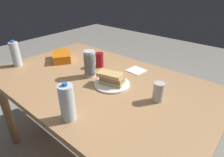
{
  "coord_description": "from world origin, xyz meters",
  "views": [
    {
      "loc": [
        -0.86,
        0.86,
        1.44
      ],
      "look_at": [
        -0.11,
        -0.02,
        0.83
      ],
      "focal_mm": 30.31,
      "sensor_mm": 36.0,
      "label": 1
    }
  ],
  "objects_px": {
    "soda_can_silver": "(158,92)",
    "plastic_cup_stack": "(90,64)",
    "paper_plate": "(112,84)",
    "chip_bag": "(62,56)",
    "sandwich": "(111,78)",
    "dining_table": "(99,91)",
    "soda_can_red": "(100,60)",
    "water_bottle_spare": "(67,103)",
    "water_bottle_tall": "(16,54)"
  },
  "relations": [
    {
      "from": "paper_plate",
      "to": "water_bottle_spare",
      "type": "xyz_separation_m",
      "value": [
        -0.06,
        0.43,
        0.1
      ]
    },
    {
      "from": "water_bottle_spare",
      "to": "soda_can_red",
      "type": "bearing_deg",
      "value": -60.31
    },
    {
      "from": "paper_plate",
      "to": "plastic_cup_stack",
      "type": "distance_m",
      "value": 0.24
    },
    {
      "from": "sandwich",
      "to": "plastic_cup_stack",
      "type": "bearing_deg",
      "value": 0.34
    },
    {
      "from": "paper_plate",
      "to": "water_bottle_spare",
      "type": "bearing_deg",
      "value": 97.9
    },
    {
      "from": "paper_plate",
      "to": "chip_bag",
      "type": "bearing_deg",
      "value": -4.51
    },
    {
      "from": "soda_can_silver",
      "to": "plastic_cup_stack",
      "type": "bearing_deg",
      "value": 3.85
    },
    {
      "from": "sandwich",
      "to": "water_bottle_spare",
      "type": "height_order",
      "value": "water_bottle_spare"
    },
    {
      "from": "water_bottle_tall",
      "to": "paper_plate",
      "type": "bearing_deg",
      "value": -162.11
    },
    {
      "from": "chip_bag",
      "to": "water_bottle_tall",
      "type": "xyz_separation_m",
      "value": [
        0.19,
        0.32,
        0.07
      ]
    },
    {
      "from": "soda_can_red",
      "to": "water_bottle_tall",
      "type": "relative_size",
      "value": 0.55
    },
    {
      "from": "chip_bag",
      "to": "soda_can_silver",
      "type": "height_order",
      "value": "soda_can_silver"
    },
    {
      "from": "paper_plate",
      "to": "sandwich",
      "type": "height_order",
      "value": "sandwich"
    },
    {
      "from": "soda_can_red",
      "to": "chip_bag",
      "type": "distance_m",
      "value": 0.39
    },
    {
      "from": "chip_bag",
      "to": "water_bottle_tall",
      "type": "bearing_deg",
      "value": 94.71
    },
    {
      "from": "chip_bag",
      "to": "water_bottle_spare",
      "type": "height_order",
      "value": "water_bottle_spare"
    },
    {
      "from": "dining_table",
      "to": "paper_plate",
      "type": "relative_size",
      "value": 6.59
    },
    {
      "from": "sandwich",
      "to": "plastic_cup_stack",
      "type": "distance_m",
      "value": 0.22
    },
    {
      "from": "dining_table",
      "to": "chip_bag",
      "type": "xyz_separation_m",
      "value": [
        0.54,
        -0.07,
        0.12
      ]
    },
    {
      "from": "paper_plate",
      "to": "chip_bag",
      "type": "distance_m",
      "value": 0.65
    },
    {
      "from": "chip_bag",
      "to": "plastic_cup_stack",
      "type": "distance_m",
      "value": 0.44
    },
    {
      "from": "sandwich",
      "to": "soda_can_silver",
      "type": "relative_size",
      "value": 1.62
    },
    {
      "from": "paper_plate",
      "to": "dining_table",
      "type": "bearing_deg",
      "value": 10.63
    },
    {
      "from": "chip_bag",
      "to": "soda_can_silver",
      "type": "xyz_separation_m",
      "value": [
        -0.98,
        0.02,
        0.03
      ]
    },
    {
      "from": "plastic_cup_stack",
      "to": "paper_plate",
      "type": "bearing_deg",
      "value": -178.94
    },
    {
      "from": "dining_table",
      "to": "soda_can_silver",
      "type": "bearing_deg",
      "value": -173.14
    },
    {
      "from": "sandwich",
      "to": "water_bottle_spare",
      "type": "xyz_separation_m",
      "value": [
        -0.06,
        0.42,
        0.05
      ]
    },
    {
      "from": "chip_bag",
      "to": "plastic_cup_stack",
      "type": "height_order",
      "value": "plastic_cup_stack"
    },
    {
      "from": "soda_can_red",
      "to": "paper_plate",
      "type": "bearing_deg",
      "value": 148.77
    },
    {
      "from": "dining_table",
      "to": "sandwich",
      "type": "xyz_separation_m",
      "value": [
        -0.11,
        -0.02,
        0.14
      ]
    },
    {
      "from": "sandwich",
      "to": "water_bottle_spare",
      "type": "distance_m",
      "value": 0.43
    },
    {
      "from": "paper_plate",
      "to": "soda_can_silver",
      "type": "height_order",
      "value": "soda_can_silver"
    },
    {
      "from": "paper_plate",
      "to": "water_bottle_tall",
      "type": "bearing_deg",
      "value": 17.89
    },
    {
      "from": "soda_can_silver",
      "to": "dining_table",
      "type": "bearing_deg",
      "value": 6.86
    },
    {
      "from": "soda_can_red",
      "to": "water_bottle_tall",
      "type": "bearing_deg",
      "value": 38.49
    },
    {
      "from": "plastic_cup_stack",
      "to": "soda_can_red",
      "type": "bearing_deg",
      "value": -69.55
    },
    {
      "from": "water_bottle_tall",
      "to": "water_bottle_spare",
      "type": "distance_m",
      "value": 0.9
    },
    {
      "from": "sandwich",
      "to": "chip_bag",
      "type": "xyz_separation_m",
      "value": [
        0.64,
        -0.05,
        -0.02
      ]
    },
    {
      "from": "water_bottle_tall",
      "to": "plastic_cup_stack",
      "type": "relative_size",
      "value": 1.09
    },
    {
      "from": "water_bottle_spare",
      "to": "soda_can_silver",
      "type": "height_order",
      "value": "water_bottle_spare"
    },
    {
      "from": "chip_bag",
      "to": "plastic_cup_stack",
      "type": "relative_size",
      "value": 1.13
    },
    {
      "from": "sandwich",
      "to": "soda_can_red",
      "type": "bearing_deg",
      "value": -31.93
    },
    {
      "from": "paper_plate",
      "to": "chip_bag",
      "type": "xyz_separation_m",
      "value": [
        0.65,
        -0.05,
        0.03
      ]
    },
    {
      "from": "soda_can_red",
      "to": "plastic_cup_stack",
      "type": "distance_m",
      "value": 0.19
    },
    {
      "from": "soda_can_red",
      "to": "water_bottle_spare",
      "type": "xyz_separation_m",
      "value": [
        -0.34,
        0.6,
        0.04
      ]
    },
    {
      "from": "soda_can_silver",
      "to": "chip_bag",
      "type": "bearing_deg",
      "value": -1.03
    },
    {
      "from": "sandwich",
      "to": "water_bottle_spare",
      "type": "bearing_deg",
      "value": 98.37
    },
    {
      "from": "paper_plate",
      "to": "sandwich",
      "type": "relative_size",
      "value": 1.27
    },
    {
      "from": "dining_table",
      "to": "plastic_cup_stack",
      "type": "distance_m",
      "value": 0.22
    },
    {
      "from": "paper_plate",
      "to": "sandwich",
      "type": "xyz_separation_m",
      "value": [
        0.0,
        0.0,
        0.05
      ]
    }
  ]
}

